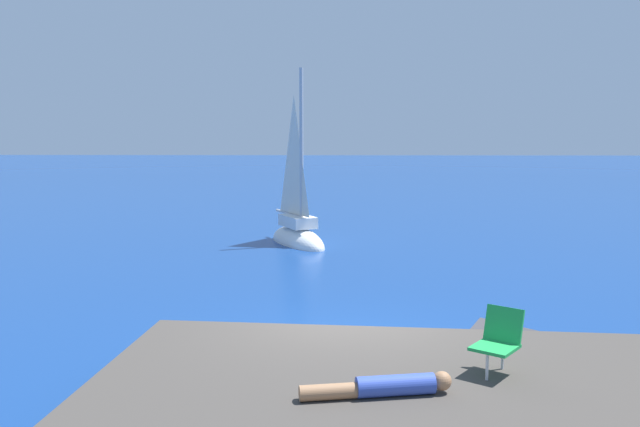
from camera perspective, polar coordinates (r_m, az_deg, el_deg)
ground_plane at (r=11.30m, az=2.45°, el=-11.78°), size 160.00×160.00×0.00m
shore_ledge at (r=8.40m, az=6.30°, el=-16.30°), size 7.67×5.13×0.67m
boulder_seaward at (r=10.93m, az=16.23°, el=-12.74°), size 2.03×2.03×1.18m
boulder_inland at (r=10.79m, az=4.92°, el=-12.74°), size 0.76×0.85×0.43m
sailboat_near at (r=21.46m, az=-1.93°, el=-1.71°), size 2.46×3.33×6.07m
person_sunbather at (r=7.86m, az=5.49°, el=-14.45°), size 1.75×0.49×0.25m
beach_chair at (r=8.70m, az=14.97°, el=-10.19°), size 0.74×0.76×0.80m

